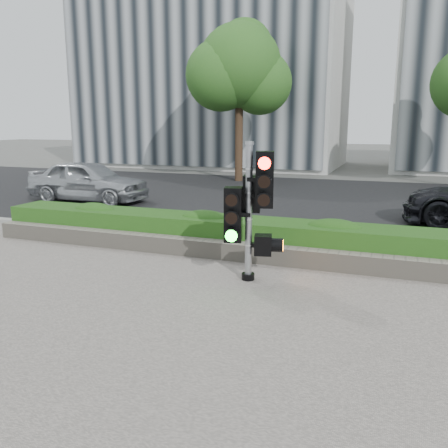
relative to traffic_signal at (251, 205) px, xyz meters
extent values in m
plane|color=#51514C|center=(-0.33, -0.87, -1.32)|extent=(120.00, 120.00, 0.00)
cube|color=#9E9389|center=(-0.33, -3.37, -1.30)|extent=(16.00, 11.00, 0.03)
cube|color=black|center=(-0.33, 9.13, -1.31)|extent=(60.00, 13.00, 0.02)
cube|color=gray|center=(-0.33, 2.28, -1.26)|extent=(60.00, 0.25, 0.12)
cube|color=gray|center=(-0.33, 1.03, -1.12)|extent=(12.00, 0.32, 0.34)
cube|color=#408328|center=(-0.33, 1.68, -0.95)|extent=(12.00, 1.00, 0.68)
cube|color=#B7B7B2|center=(-9.33, 22.13, 6.18)|extent=(16.00, 9.00, 15.00)
cylinder|color=black|center=(-4.83, 13.63, 0.70)|extent=(0.36, 0.36, 4.03)
sphere|color=#164E1D|center=(-4.83, 13.63, 3.87)|extent=(3.74, 3.74, 3.74)
sphere|color=#164E1D|center=(-3.97, 13.99, 3.15)|extent=(2.88, 2.88, 2.88)
sphere|color=#164E1D|center=(-5.55, 13.20, 3.43)|extent=(3.17, 3.17, 3.17)
sphere|color=#164E1D|center=(-4.83, 14.35, 4.73)|extent=(2.59, 2.59, 2.59)
cylinder|color=black|center=(-0.02, -0.04, -1.23)|extent=(0.22, 0.22, 0.11)
cylinder|color=gray|center=(-0.02, -0.04, -0.15)|extent=(0.12, 0.12, 2.27)
cylinder|color=gray|center=(-0.02, -0.04, 1.01)|extent=(0.14, 0.14, 0.06)
cube|color=#FF1107|center=(0.23, -0.01, 0.43)|extent=(0.35, 0.35, 0.91)
cube|color=#14E51E|center=(-0.26, -0.13, -0.16)|extent=(0.35, 0.35, 0.91)
cube|color=black|center=(-0.05, 0.22, 0.15)|extent=(0.35, 0.35, 0.62)
cube|color=orange|center=(0.21, 0.05, -0.68)|extent=(0.35, 0.35, 0.33)
imported|color=#B2B5B9|center=(-7.68, 6.04, -0.59)|extent=(4.17, 1.70, 1.42)
camera|label=1|loc=(2.29, -7.41, 1.31)|focal=38.00mm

